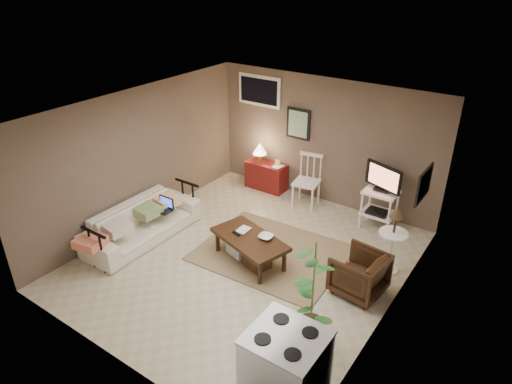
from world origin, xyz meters
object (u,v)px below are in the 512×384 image
Objects in this scene: tv_stand at (380,196)px; stove at (285,372)px; sofa at (141,217)px; red_console at (266,173)px; potted_plant at (313,290)px; side_table at (394,231)px; spindle_chair at (307,182)px; coffee_table at (249,247)px; armchair at (359,272)px.

stove is at bearing -82.20° from tv_stand.
sofa is 2.84m from red_console.
stove is at bearing -77.11° from potted_plant.
potted_plant is at bearing -98.49° from side_table.
spindle_chair is 0.84× the size of tv_stand.
side_table is at bearing -68.27° from sofa.
potted_plant is 1.49× the size of stove.
spindle_chair is (1.68, 2.62, 0.07)m from sofa.
potted_plant reaches higher than stove.
coffee_table is at bearing 133.54° from stove.
tv_stand is at bearing -160.24° from armchair.
sofa is 3.50m from potted_plant.
red_console is (0.65, 2.76, -0.07)m from sofa.
armchair is (1.88, -1.86, -0.13)m from spindle_chair.
coffee_table is at bearing -75.66° from sofa.
spindle_chair is 3.56m from potted_plant.
spindle_chair is at bearing -7.84° from red_console.
side_table is at bearing 81.51° from potted_plant.
potted_plant is at bearing -83.86° from tv_stand.
spindle_chair is 1.46m from tv_stand.
stove is at bearing 9.60° from armchair.
sofa is 1.83× the size of side_table.
potted_plant is at bearing 1.60° from armchair.
coffee_table is 1.41× the size of red_console.
red_console is at bearing 131.08° from potted_plant.
sofa is 4.06m from tv_stand.
tv_stand is 1.21× the size of stove.
side_table is 1.64× the size of armchair.
coffee_table is at bearing -120.82° from tv_stand.
armchair reaches higher than coffee_table.
spindle_chair is at bearing 120.00° from potted_plant.
red_console is 0.98× the size of stove.
spindle_chair is (1.03, -0.14, 0.13)m from red_console.
armchair is (2.90, -2.00, 0.01)m from red_console.
coffee_table is at bearing -84.91° from spindle_chair.
red_console is at bearing 125.85° from stove.
tv_stand is 1.06× the size of side_table.
potted_plant is (1.77, -3.07, 0.31)m from spindle_chair.
potted_plant is (3.45, -0.45, 0.38)m from sofa.
spindle_chair is at bearing 116.28° from stove.
side_table is at bearing 172.19° from armchair.
stove reaches higher than red_console.
tv_stand reaches higher than stove.
tv_stand is 0.81× the size of potted_plant.
sofa is 3.00× the size of armchair.
side_table is 2.92m from stove.
coffee_table is 1.71m from armchair.
armchair is at bearing -44.74° from spindle_chair.
coffee_table is 1.22× the size of side_table.
sofa is 2.06× the size of spindle_chair.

